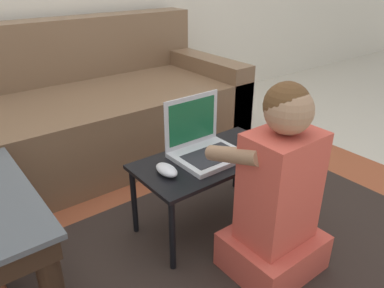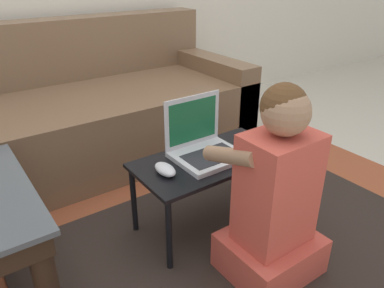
{
  "view_description": "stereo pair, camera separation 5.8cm",
  "coord_description": "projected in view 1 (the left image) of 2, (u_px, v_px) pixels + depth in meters",
  "views": [
    {
      "loc": [
        -0.79,
        -1.07,
        1.06
      ],
      "look_at": [
        0.06,
        0.03,
        0.39
      ],
      "focal_mm": 35.0,
      "sensor_mm": 36.0,
      "label": 1
    },
    {
      "loc": [
        -0.74,
        -1.1,
        1.06
      ],
      "look_at": [
        0.06,
        0.03,
        0.39
      ],
      "focal_mm": 35.0,
      "sensor_mm": 36.0,
      "label": 2
    }
  ],
  "objects": [
    {
      "name": "area_rug",
      "position": [
        236.0,
        242.0,
        1.57
      ],
      "size": [
        2.3,
        1.49,
        0.01
      ],
      "color": "#9E4C2D",
      "rests_on": "ground_plane"
    },
    {
      "name": "person_seated",
      "position": [
        277.0,
        198.0,
        1.32
      ],
      "size": [
        0.34,
        0.38,
        0.74
      ],
      "color": "#CC4C3D",
      "rests_on": "ground_plane"
    },
    {
      "name": "couch",
      "position": [
        48.0,
        121.0,
        2.09
      ],
      "size": [
        2.23,
        0.87,
        0.77
      ],
      "color": "brown",
      "rests_on": "ground_plane"
    },
    {
      "name": "laptop",
      "position": [
        204.0,
        147.0,
        1.56
      ],
      "size": [
        0.28,
        0.23,
        0.24
      ],
      "color": "silver",
      "rests_on": "laptop_desk"
    },
    {
      "name": "computer_mouse",
      "position": [
        167.0,
        170.0,
        1.43
      ],
      "size": [
        0.06,
        0.11,
        0.04
      ],
      "color": "silver",
      "rests_on": "laptop_desk"
    },
    {
      "name": "ground_plane",
      "position": [
        186.0,
        229.0,
        1.66
      ],
      "size": [
        16.0,
        16.0,
        0.0
      ],
      "primitive_type": "plane",
      "color": "beige"
    },
    {
      "name": "laptop_desk",
      "position": [
        210.0,
        165.0,
        1.58
      ],
      "size": [
        0.64,
        0.33,
        0.33
      ],
      "color": "black",
      "rests_on": "ground_plane"
    }
  ]
}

